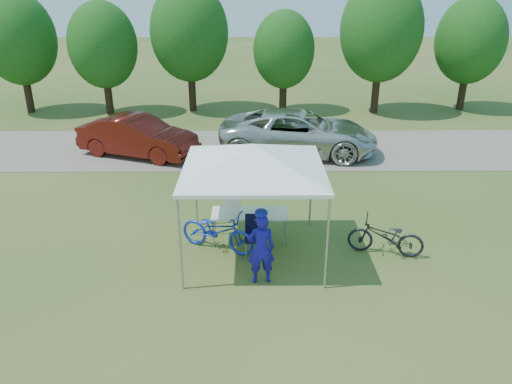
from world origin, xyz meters
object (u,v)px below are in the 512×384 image
folding_chair (256,231)px  cooler (232,207)px  bike_blue (217,231)px  cyclist (261,249)px  folding_table (250,214)px  sedan (138,136)px  bike_dark (386,237)px  minivan (298,132)px

folding_chair → cooler: bearing=133.1°
cooler → bike_blue: bearing=-128.3°
cyclist → folding_table: bearing=-89.5°
cyclist → sedan: (-4.39, 8.45, -0.05)m
folding_table → bike_dark: bearing=-12.5°
bike_blue → sedan: bearing=50.8°
folding_chair → bike_blue: 0.93m
bike_blue → minivan: (2.55, 7.27, 0.32)m
bike_dark → sedan: sedan is taller
minivan → folding_chair: bearing=174.6°
folding_table → cyclist: cyclist is taller
sedan → bike_dark: bearing=-113.6°
folding_chair → cooler: 0.92m
folding_table → bike_blue: (-0.78, -0.45, -0.22)m
sedan → bike_blue: bearing=-133.2°
folding_chair → cyclist: size_ratio=0.61×
folding_table → cyclist: bearing=-82.5°
folding_table → bike_blue: size_ratio=0.98×
cyclist → sedan: bearing=-69.6°
folding_table → folding_chair: 0.66m
folding_chair → minivan: size_ratio=0.17×
folding_table → folding_chair: (0.14, -0.63, -0.15)m
folding_table → minivan: 7.05m
folding_table → cyclist: size_ratio=1.17×
cooler → cyclist: bearing=-70.2°
folding_chair → minivan: 7.63m
cooler → bike_blue: cooler is taller
folding_table → sedan: 7.79m
folding_table → bike_blue: bike_blue is taller
folding_table → bike_blue: bearing=-150.1°
cooler → bike_dark: cooler is taller
folding_table → minivan: (1.78, 6.82, 0.10)m
cooler → sedan: bearing=119.4°
bike_dark → minivan: bearing=-154.0°
folding_chair → minivan: (1.64, 7.45, 0.25)m
cyclist → bike_blue: bearing=-61.1°
bike_blue → minivan: size_ratio=0.33×
cooler → bike_dark: size_ratio=0.25×
sedan → folding_chair: bearing=-128.1°
bike_blue → sedan: size_ratio=0.43×
cooler → bike_dark: bearing=-11.1°
minivan → sedan: bearing=99.1°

